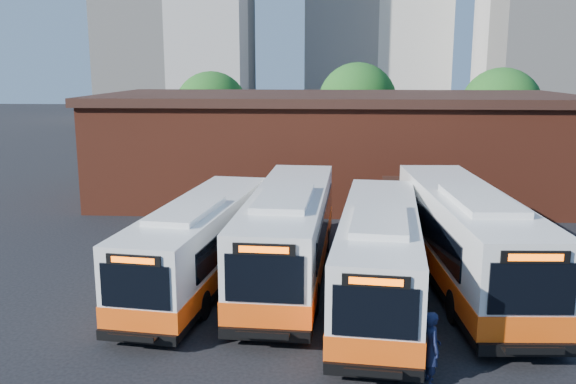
# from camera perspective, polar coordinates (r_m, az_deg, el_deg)

# --- Properties ---
(ground) EXTENTS (220.00, 220.00, 0.00)m
(ground) POSITION_cam_1_polar(r_m,az_deg,el_deg) (19.54, 5.10, -12.77)
(ground) COLOR black
(bus_west) EXTENTS (3.89, 12.14, 3.26)m
(bus_west) POSITION_cam_1_polar(r_m,az_deg,el_deg) (23.15, -8.17, -4.96)
(bus_west) COLOR silver
(bus_west) RESTS_ON ground
(bus_midwest) EXTENTS (3.39, 13.31, 3.59)m
(bus_midwest) POSITION_cam_1_polar(r_m,az_deg,el_deg) (23.59, 0.11, -4.14)
(bus_midwest) COLOR silver
(bus_midwest) RESTS_ON ground
(bus_mideast) EXTENTS (3.79, 12.63, 3.39)m
(bus_mideast) POSITION_cam_1_polar(r_m,az_deg,el_deg) (21.45, 8.51, -6.16)
(bus_mideast) COLOR silver
(bus_mideast) RESTS_ON ground
(bus_east) EXTENTS (3.49, 13.67, 3.69)m
(bus_east) POSITION_cam_1_polar(r_m,az_deg,el_deg) (23.80, 16.23, -4.37)
(bus_east) COLOR silver
(bus_east) RESTS_ON ground
(transit_worker) EXTENTS (0.56, 0.78, 1.97)m
(transit_worker) POSITION_cam_1_polar(r_m,az_deg,el_deg) (16.55, 13.29, -14.02)
(transit_worker) COLOR #131937
(transit_worker) RESTS_ON ground
(depot_building) EXTENTS (28.60, 12.60, 6.40)m
(depot_building) POSITION_cam_1_polar(r_m,az_deg,el_deg) (38.08, 4.46, 4.43)
(depot_building) COLOR #612617
(depot_building) RESTS_ON ground
(tree_west) EXTENTS (6.00, 6.00, 7.65)m
(tree_west) POSITION_cam_1_polar(r_m,az_deg,el_deg) (50.77, -7.16, 7.78)
(tree_west) COLOR #382314
(tree_west) RESTS_ON ground
(tree_mid) EXTENTS (6.56, 6.56, 8.36)m
(tree_mid) POSITION_cam_1_polar(r_m,az_deg,el_deg) (51.92, 6.51, 8.36)
(tree_mid) COLOR #382314
(tree_mid) RESTS_ON ground
(tree_east) EXTENTS (6.24, 6.24, 7.96)m
(tree_east) POSITION_cam_1_polar(r_m,az_deg,el_deg) (50.73, 19.29, 7.43)
(tree_east) COLOR #382314
(tree_east) RESTS_ON ground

